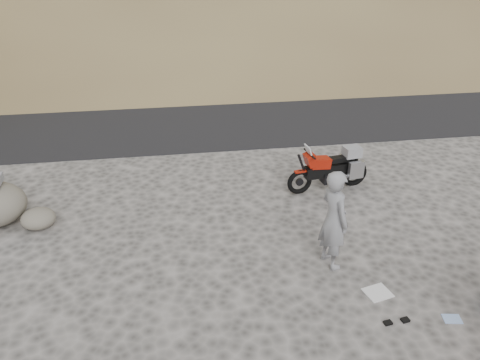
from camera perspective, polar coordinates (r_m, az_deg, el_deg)
The scene contains 9 objects.
ground at distance 9.12m, azimuth 9.85°, elevation -10.33°, with size 140.00×140.00×0.00m, color #474541.
road at distance 16.90m, azimuth 0.73°, elevation 8.58°, with size 120.00×7.00×0.05m, color black.
motorcycle at distance 11.52m, azimuth 11.18°, elevation 1.34°, with size 2.12×0.80×1.26m.
man at distance 9.24m, azimuth 10.80°, elevation -9.85°, with size 0.71×0.47×1.96m, color gray.
small_rock at distance 10.85m, azimuth -23.38°, elevation -4.33°, with size 0.78×0.71×0.43m.
gear_white_cloth at distance 8.76m, azimuth 16.44°, elevation -13.03°, with size 0.44×0.39×0.01m, color white.
gear_glove_a at distance 8.24m, azimuth 17.58°, elevation -16.26°, with size 0.13×0.09×0.04m, color black.
gear_glove_b at distance 8.36m, azimuth 19.49°, elevation -15.79°, with size 0.13×0.10×0.04m, color black.
gear_blue_cloth at distance 8.69m, azimuth 24.43°, elevation -15.15°, with size 0.29×0.21×0.01m, color #9ABAEE.
Camera 1 is at (-2.56, -6.75, 5.58)m, focal length 35.00 mm.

